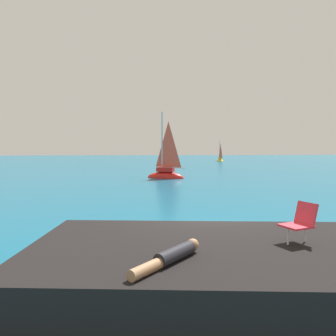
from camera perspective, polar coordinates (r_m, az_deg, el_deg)
The scene contains 8 objects.
ground_plane at distance 10.23m, azimuth 6.35°, elevation -12.38°, with size 160.00×160.00×0.00m, color #0F5675.
shore_ledge at distance 6.91m, azimuth 9.74°, elevation -16.51°, with size 7.61×4.09×0.94m, color black.
boulder_seaward at distance 8.60m, azimuth -5.62°, elevation -15.59°, with size 0.94×0.75×0.52m, color black.
boulder_inland at distance 8.96m, azimuth 12.26°, elevation -14.86°, with size 0.85×0.68×0.47m, color black.
sailboat_near at distance 28.73m, azimuth -0.40°, elevation -1.06°, with size 3.43×2.28×6.20m.
sailboat_far at distance 58.43m, azimuth 8.82°, elevation 1.36°, with size 1.17×2.16×3.90m.
person_sunbather at distance 5.70m, azimuth 0.47°, elevation -14.73°, with size 1.24×1.43×0.25m.
beach_chair at distance 7.19m, azimuth 21.56°, elevation -8.33°, with size 0.73×0.67×0.80m.
Camera 1 is at (-1.74, -9.66, 2.89)m, focal length 35.93 mm.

